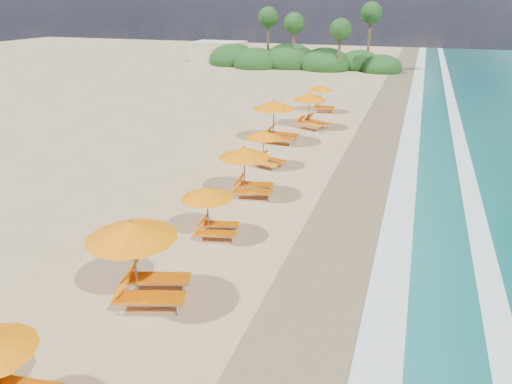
{
  "coord_description": "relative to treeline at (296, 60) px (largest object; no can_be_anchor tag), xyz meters",
  "views": [
    {
      "loc": [
        5.62,
        -16.48,
        8.3
      ],
      "look_at": [
        0.0,
        0.0,
        1.2
      ],
      "focal_mm": 33.17,
      "sensor_mm": 36.0,
      "label": 1
    }
  ],
  "objects": [
    {
      "name": "station_5",
      "position": [
        8.78,
        -43.17,
        0.31
      ],
      "size": [
        2.87,
        2.76,
        2.33
      ],
      "rotation": [
        0.0,
        0.0,
        0.23
      ],
      "color": "olive",
      "rests_on": "ground"
    },
    {
      "name": "treeline",
      "position": [
        0.0,
        0.0,
        0.0
      ],
      "size": [
        25.8,
        8.8,
        9.74
      ],
      "color": "#163D14",
      "rests_on": "ground"
    },
    {
      "name": "station_4",
      "position": [
        8.85,
        -47.41,
        0.13
      ],
      "size": [
        2.47,
        2.39,
        2.0
      ],
      "rotation": [
        0.0,
        0.0,
        0.25
      ],
      "color": "olive",
      "rests_on": "ground"
    },
    {
      "name": "ground",
      "position": [
        9.94,
        -45.51,
        -1.0
      ],
      "size": [
        160.0,
        160.0,
        0.0
      ],
      "primitive_type": "plane",
      "color": "tan",
      "rests_on": "ground"
    },
    {
      "name": "station_8",
      "position": [
        8.74,
        -30.27,
        0.39
      ],
      "size": [
        3.23,
        3.2,
        2.47
      ],
      "rotation": [
        0.0,
        0.0,
        -0.42
      ],
      "color": "olive",
      "rests_on": "ground"
    },
    {
      "name": "station_2",
      "position": [
        7.98,
        -56.39,
        0.13
      ],
      "size": [
        2.36,
        2.23,
        2.01
      ],
      "rotation": [
        0.0,
        0.0,
        0.14
      ],
      "color": "olive",
      "rests_on": "ground"
    },
    {
      "name": "station_7",
      "position": [
        7.51,
        -34.43,
        0.51
      ],
      "size": [
        2.91,
        2.69,
        2.69
      ],
      "rotation": [
        0.0,
        0.0,
        -0.02
      ],
      "color": "olive",
      "rests_on": "ground"
    },
    {
      "name": "surf_foam",
      "position": [
        16.64,
        -45.51,
        -0.97
      ],
      "size": [
        4.0,
        160.0,
        0.01
      ],
      "color": "white",
      "rests_on": "ground"
    },
    {
      "name": "station_3",
      "position": [
        8.61,
        -51.83,
        0.49
      ],
      "size": [
        3.37,
        3.29,
        2.65
      ],
      "rotation": [
        0.0,
        0.0,
        0.31
      ],
      "color": "olive",
      "rests_on": "ground"
    },
    {
      "name": "station_9",
      "position": [
        8.44,
        -24.94,
        0.22
      ],
      "size": [
        2.55,
        2.42,
        2.16
      ],
      "rotation": [
        0.0,
        0.0,
        0.15
      ],
      "color": "olive",
      "rests_on": "ground"
    },
    {
      "name": "wet_sand",
      "position": [
        13.94,
        -45.51,
        -0.99
      ],
      "size": [
        4.0,
        160.0,
        0.01
      ],
      "primitive_type": "cube",
      "color": "#826C4D",
      "rests_on": "ground"
    },
    {
      "name": "beach_building",
      "position": [
        -12.06,
        2.49,
        0.4
      ],
      "size": [
        7.0,
        5.0,
        2.8
      ],
      "primitive_type": "cube",
      "color": "beige",
      "rests_on": "ground"
    },
    {
      "name": "station_6",
      "position": [
        8.29,
        -39.05,
        0.12
      ],
      "size": [
        2.52,
        2.46,
        1.99
      ],
      "rotation": [
        0.0,
        0.0,
        -0.3
      ],
      "color": "olive",
      "rests_on": "ground"
    }
  ]
}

